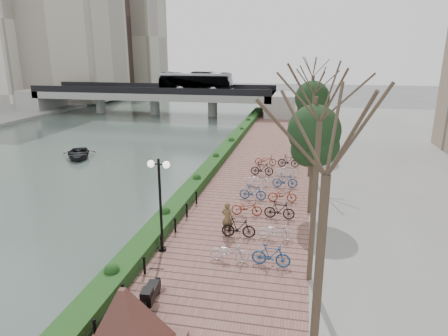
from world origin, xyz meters
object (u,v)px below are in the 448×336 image
(motorcycle, at_px, (151,293))
(boat, at_px, (78,154))
(pedestrian, at_px, (227,218))
(granite_monument, at_px, (125,325))
(lamppost, at_px, (160,185))

(motorcycle, xyz_separation_m, boat, (-14.82, 19.87, -0.61))
(pedestrian, bearing_deg, motorcycle, 91.25)
(motorcycle, relative_size, boat, 0.44)
(boat, bearing_deg, granite_monument, -83.60)
(lamppost, height_order, pedestrian, lamppost)
(lamppost, bearing_deg, granite_monument, -78.69)
(motorcycle, relative_size, pedestrian, 1.04)
(boat, bearing_deg, lamppost, -76.44)
(granite_monument, bearing_deg, lamppost, 101.31)
(lamppost, height_order, boat, lamppost)
(lamppost, bearing_deg, boat, 131.01)
(granite_monument, bearing_deg, motorcycle, 95.64)
(motorcycle, bearing_deg, boat, 121.72)
(lamppost, xyz_separation_m, boat, (-13.74, 15.80, -3.23))
(granite_monument, relative_size, boat, 1.13)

